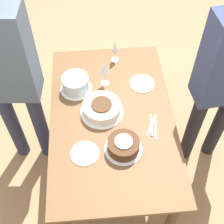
# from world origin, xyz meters

# --- Properties ---
(ground_plane) EXTENTS (12.00, 12.00, 0.00)m
(ground_plane) POSITION_xyz_m (0.00, 0.00, 0.00)
(ground_plane) COLOR #A87F56
(dining_table) EXTENTS (1.37, 0.84, 0.76)m
(dining_table) POSITION_xyz_m (0.00, 0.00, 0.64)
(dining_table) COLOR brown
(dining_table) RESTS_ON ground_plane
(cake_center_white) EXTENTS (0.30, 0.30, 0.09)m
(cake_center_white) POSITION_xyz_m (0.04, 0.07, 0.80)
(cake_center_white) COLOR white
(cake_center_white) RESTS_ON dining_table
(cake_front_chocolate) EXTENTS (0.24, 0.24, 0.10)m
(cake_front_chocolate) POSITION_xyz_m (-0.26, -0.05, 0.81)
(cake_front_chocolate) COLOR white
(cake_front_chocolate) RESTS_ON dining_table
(cake_back_decorated) EXTENTS (0.23, 0.23, 0.11)m
(cake_back_decorated) POSITION_xyz_m (0.27, 0.24, 0.82)
(cake_back_decorated) COLOR white
(cake_back_decorated) RESTS_ON dining_table
(wine_glass_near) EXTENTS (0.06, 0.06, 0.21)m
(wine_glass_near) POSITION_xyz_m (0.31, 0.03, 0.91)
(wine_glass_near) COLOR silver
(wine_glass_near) RESTS_ON dining_table
(wine_glass_far) EXTENTS (0.07, 0.07, 0.19)m
(wine_glass_far) POSITION_xyz_m (0.55, -0.07, 0.89)
(wine_glass_far) COLOR silver
(wine_glass_far) RESTS_ON dining_table
(dessert_plate_left) EXTENTS (0.18, 0.18, 0.01)m
(dessert_plate_left) POSITION_xyz_m (-0.28, 0.19, 0.77)
(dessert_plate_left) COLOR beige
(dessert_plate_left) RESTS_ON dining_table
(dessert_plate_right) EXTENTS (0.19, 0.19, 0.01)m
(dessert_plate_right) POSITION_xyz_m (0.28, -0.25, 0.77)
(dessert_plate_right) COLOR beige
(dessert_plate_right) RESTS_ON dining_table
(fork_pile) EXTENTS (0.20, 0.09, 0.01)m
(fork_pile) POSITION_xyz_m (-0.10, -0.26, 0.77)
(fork_pile) COLOR silver
(fork_pile) RESTS_ON dining_table
(person_watching) EXTENTS (0.25, 0.42, 1.69)m
(person_watching) POSITION_xyz_m (0.24, 0.68, 1.02)
(person_watching) COLOR #2D334C
(person_watching) RESTS_ON ground_plane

